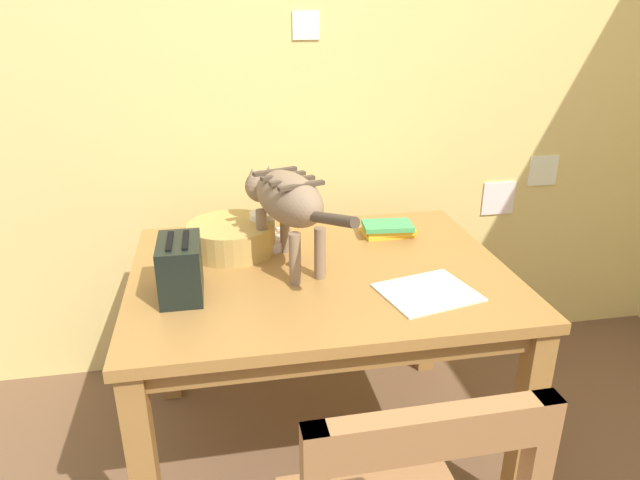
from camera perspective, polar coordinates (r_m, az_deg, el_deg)
wall_rear at (r=2.38m, az=-4.47°, el=15.73°), size 4.35×0.11×2.50m
dining_table at (r=1.91m, az=0.00°, el=-5.24°), size 1.21×0.93×0.73m
cat at (r=1.82m, az=-3.42°, el=3.99°), size 0.27×0.62×0.32m
saucer_bowl at (r=2.05m, az=-5.64°, el=-0.06°), size 0.20×0.20×0.03m
coffee_mug at (r=2.03m, az=-5.61°, el=1.55°), size 0.13×0.09×0.09m
magazine at (r=1.74m, az=10.61°, el=-5.11°), size 0.31×0.28×0.01m
book_stack at (r=2.14m, az=6.79°, el=1.10°), size 0.20×0.14×0.05m
wicker_basket at (r=2.00m, az=-8.76°, el=0.33°), size 0.30×0.30×0.10m
toaster at (r=1.72m, az=-13.66°, el=-2.74°), size 0.12×0.20×0.18m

